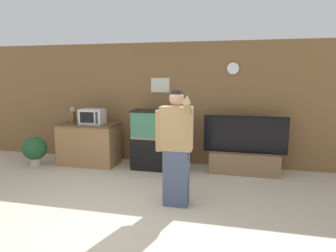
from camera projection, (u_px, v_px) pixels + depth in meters
ground_plane at (106, 226)px, 3.84m from camera, size 18.00×18.00×0.00m
wall_back_paneled at (164, 104)px, 6.53m from camera, size 10.00×0.08×2.60m
counter_island at (89, 144)px, 6.47m from camera, size 1.27×0.68×0.90m
microwave at (92, 116)px, 6.30m from camera, size 0.50×0.33×0.32m
knife_block at (72, 117)px, 6.51m from camera, size 0.11×0.12×0.34m
aquarium_on_stand at (159, 140)px, 6.11m from camera, size 1.08×0.48×1.22m
tv_on_stand at (244, 157)px, 5.86m from camera, size 1.61×0.40×1.14m
person_standing at (176, 146)px, 4.33m from camera, size 0.55×0.41×1.74m
potted_plant at (35, 149)px, 6.36m from camera, size 0.50×0.50×0.63m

